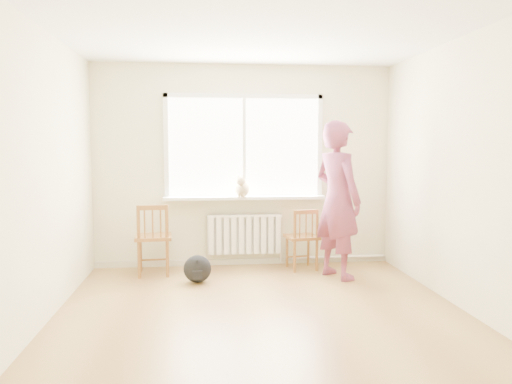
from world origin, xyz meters
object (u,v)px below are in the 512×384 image
object	(u,v)px
cat	(242,188)
chair_right	(303,239)
person	(338,200)
backpack	(197,269)
chair_left	(153,239)

from	to	relation	value
cat	chair_right	bearing A→B (deg)	-3.60
person	cat	distance (m)	1.28
person	cat	bearing A→B (deg)	33.45
chair_right	backpack	world-z (taller)	chair_right
chair_right	backpack	xyz separation A→B (m)	(-1.37, -0.47, -0.24)
cat	backpack	size ratio (longest dim) A/B	1.35
chair_right	cat	size ratio (longest dim) A/B	1.82
backpack	chair_right	bearing A→B (deg)	18.76
chair_left	backpack	size ratio (longest dim) A/B	2.75
backpack	chair_left	bearing A→B (deg)	144.65
chair_right	person	world-z (taller)	person
chair_right	person	distance (m)	0.77
chair_right	chair_left	bearing A→B (deg)	-6.42
chair_left	chair_right	size ratio (longest dim) A/B	1.12
person	backpack	bearing A→B (deg)	63.75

